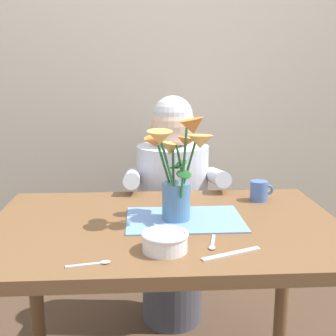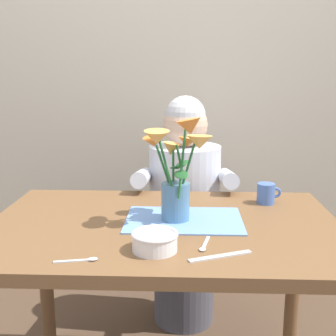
# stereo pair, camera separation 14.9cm
# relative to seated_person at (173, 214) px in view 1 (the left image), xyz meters

# --- Properties ---
(wood_panel_backdrop) EXTENTS (4.00, 0.10, 2.50)m
(wood_panel_backdrop) POSITION_rel_seated_person_xyz_m (-0.07, 0.43, 0.69)
(wood_panel_backdrop) COLOR beige
(wood_panel_backdrop) RESTS_ON ground_plane
(dining_table) EXTENTS (1.20, 0.80, 0.74)m
(dining_table) POSITION_rel_seated_person_xyz_m (-0.07, -0.62, 0.08)
(dining_table) COLOR brown
(dining_table) RESTS_ON ground_plane
(seated_person) EXTENTS (0.45, 0.47, 1.14)m
(seated_person) POSITION_rel_seated_person_xyz_m (0.00, 0.00, 0.00)
(seated_person) COLOR #4C4C56
(seated_person) RESTS_ON ground_plane
(striped_placemat) EXTENTS (0.40, 0.28, 0.00)m
(striped_placemat) POSITION_rel_seated_person_xyz_m (-0.00, -0.59, 0.18)
(striped_placemat) COLOR #6B93D1
(striped_placemat) RESTS_ON dining_table
(flower_vase) EXTENTS (0.26, 0.24, 0.36)m
(flower_vase) POSITION_rel_seated_person_xyz_m (-0.03, -0.60, 0.36)
(flower_vase) COLOR teal
(flower_vase) RESTS_ON dining_table
(ceramic_bowl) EXTENTS (0.14, 0.14, 0.06)m
(ceramic_bowl) POSITION_rel_seated_person_xyz_m (-0.08, -0.85, 0.21)
(ceramic_bowl) COLOR white
(ceramic_bowl) RESTS_ON dining_table
(dinner_knife) EXTENTS (0.18, 0.09, 0.00)m
(dinner_knife) POSITION_rel_seated_person_xyz_m (0.10, -0.89, 0.18)
(dinner_knife) COLOR silver
(dinner_knife) RESTS_ON dining_table
(ceramic_mug) EXTENTS (0.09, 0.07, 0.08)m
(ceramic_mug) POSITION_rel_seated_person_xyz_m (0.32, -0.38, 0.22)
(ceramic_mug) COLOR #476BB7
(ceramic_mug) RESTS_ON dining_table
(spoon_0) EXTENTS (0.04, 0.12, 0.01)m
(spoon_0) POSITION_rel_seated_person_xyz_m (0.06, -0.82, 0.18)
(spoon_0) COLOR silver
(spoon_0) RESTS_ON dining_table
(spoon_1) EXTENTS (0.12, 0.04, 0.01)m
(spoon_1) POSITION_rel_seated_person_xyz_m (-0.27, -0.93, 0.18)
(spoon_1) COLOR silver
(spoon_1) RESTS_ON dining_table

